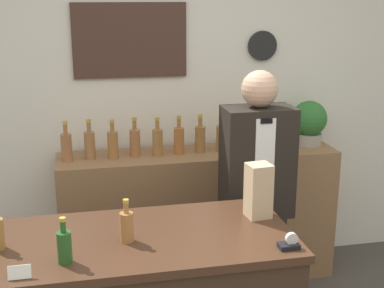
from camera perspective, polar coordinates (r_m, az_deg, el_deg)
name	(u,v)px	position (r m, az deg, el deg)	size (l,w,h in m)	color
back_wall	(165,95)	(3.93, -2.85, 5.27)	(5.20, 0.09, 2.70)	silver
back_shelf	(199,216)	(3.96, 0.71, -7.74)	(1.98, 0.43, 0.98)	#8E6642
shopkeeper	(256,205)	(3.32, 6.82, -6.45)	(0.42, 0.26, 1.65)	black
potted_plant	(309,122)	(4.05, 12.37, 2.32)	(0.26, 0.26, 0.33)	#9E998E
paper_bag	(258,191)	(2.70, 7.10, -4.96)	(0.13, 0.12, 0.28)	tan
tape_dispenser	(290,243)	(2.44, 10.38, -10.39)	(0.09, 0.06, 0.07)	black
price_card_left	(19,272)	(2.27, -17.93, -12.89)	(0.09, 0.02, 0.06)	white
counter_bottle_1	(64,246)	(2.32, -13.46, -10.53)	(0.06, 0.06, 0.20)	#255221
counter_bottle_2	(127,226)	(2.46, -6.99, -8.65)	(0.06, 0.06, 0.20)	#A56C39
shelf_bottle_0	(66,146)	(3.67, -13.25, -0.24)	(0.07, 0.07, 0.28)	#9E633C
shelf_bottle_1	(90,144)	(3.68, -10.86, -0.02)	(0.07, 0.07, 0.28)	#9B673E
shelf_bottle_2	(113,144)	(3.66, -8.45, 0.00)	(0.07, 0.07, 0.28)	#9A6837
shelf_bottle_3	(135,142)	(3.70, -6.11, 0.26)	(0.07, 0.07, 0.28)	#9D6338
shelf_bottle_4	(158,141)	(3.69, -3.69, 0.28)	(0.07, 0.07, 0.28)	#9C693A
shelf_bottle_5	(179,140)	(3.73, -1.40, 0.47)	(0.07, 0.07, 0.28)	#A56431
shelf_bottle_6	(200,138)	(3.77, 0.87, 0.63)	(0.07, 0.07, 0.28)	#986534
shelf_bottle_7	(221,137)	(3.80, 3.14, 0.74)	(0.07, 0.07, 0.28)	#9B6833
shelf_bottle_8	(243,137)	(3.83, 5.43, 0.79)	(0.07, 0.07, 0.28)	#A36B33
shelf_bottle_9	(263,136)	(3.88, 7.61, 0.90)	(0.07, 0.07, 0.28)	olive
shelf_bottle_10	(282,134)	(3.95, 9.61, 1.09)	(0.07, 0.07, 0.28)	#A36834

